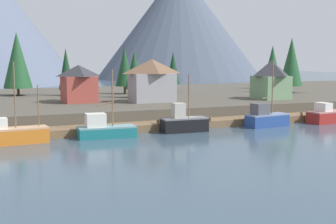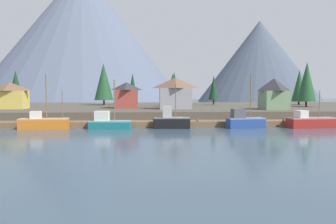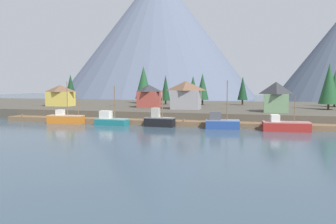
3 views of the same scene
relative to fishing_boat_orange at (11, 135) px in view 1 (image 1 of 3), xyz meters
The scene contains 19 objects.
ground_plane 31.63m from the fishing_boat_orange, 43.25° to the left, with size 400.00×400.00×1.00m, color #384C5B.
dock 23.30m from the fishing_boat_orange, ahead, with size 80.00×4.00×1.60m.
shoreline_bank 40.76m from the fishing_boat_orange, 55.63° to the left, with size 400.00×56.00×2.50m, color #4C473D.
mountain_central_peak 175.74m from the fishing_boat_orange, 59.10° to the left, with size 79.17×79.17×52.20m, color #475160.
fishing_boat_orange is the anchor object (origin of this frame).
fishing_boat_teal 11.08m from the fishing_boat_orange, ahead, with size 7.28×3.04×8.52m.
fishing_boat_black 22.08m from the fishing_boat_orange, ahead, with size 6.34×2.56×7.69m.
fishing_boat_blue 35.06m from the fishing_boat_orange, ahead, with size 6.85×3.16×9.64m.
fishing_boat_red 47.09m from the fishing_boat_orange, ahead, with size 8.80×3.57×6.74m.
house_grey 30.04m from the fishing_boat_orange, 35.41° to the left, with size 7.51×4.87×7.18m.
house_green 48.25m from the fishing_boat_orange, 16.99° to the left, with size 5.53×5.91×6.92m.
house_red 25.44m from the fishing_boat_orange, 59.47° to the left, with size 5.41×6.30×6.21m.
conifer_near_left 39.05m from the fishing_boat_orange, 69.60° to the left, with size 2.93×2.93×9.24m.
conifer_near_right 36.33m from the fishing_boat_orange, 47.45° to the left, with size 3.57×3.57×8.65m.
conifer_mid_left 64.61m from the fishing_boat_orange, 23.10° to the left, with size 4.83×4.83×11.63m.
conifer_mid_right 53.61m from the fishing_boat_orange, 45.64° to the left, with size 3.04×3.04×8.70m.
conifer_back_left 40.98m from the fishing_boat_orange, 83.28° to the left, with size 5.59×5.59×12.37m.
conifer_centre 73.04m from the fishing_boat_orange, 30.51° to the left, with size 4.33×4.33×10.35m.
conifer_far_left 44.23m from the fishing_boat_orange, 54.62° to the left, with size 3.84×3.84×9.60m.
Camera 1 is at (-27.17, -57.38, 9.94)m, focal length 49.75 mm.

